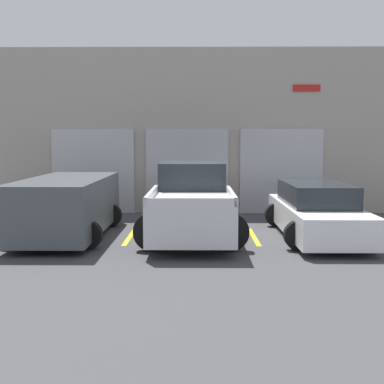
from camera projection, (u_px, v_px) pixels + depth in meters
The scene contains 9 objects.
ground_plane at pixel (192, 229), 13.37m from camera, with size 28.00×28.00×0.00m, color #3D3D3F.
shophouse_building at pixel (193, 133), 16.34m from camera, with size 13.63×0.68×5.50m.
pickup_truck at pixel (192, 202), 12.55m from camera, with size 2.59×5.07×1.85m.
sedan_white at pixel (316, 212), 12.25m from camera, with size 2.19×4.78×1.38m.
sedan_side at pixel (67, 205), 12.27m from camera, with size 2.32×4.56×1.51m.
parking_stripe_far_left at pixel (7, 236), 12.37m from camera, with size 0.12×2.20×0.01m, color gold.
parking_stripe_left at pixel (130, 236), 12.34m from camera, with size 0.12×2.20×0.01m, color gold.
parking_stripe_centre at pixel (254, 237), 12.31m from camera, with size 0.12×2.20×0.01m, color gold.
parking_stripe_right at pixel (378, 237), 12.28m from camera, with size 0.12×2.20×0.01m, color gold.
Camera 1 is at (0.12, -13.18, 2.49)m, focal length 45.00 mm.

